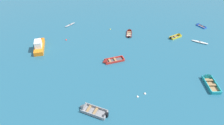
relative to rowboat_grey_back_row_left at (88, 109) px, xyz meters
The scene contains 13 objects.
rowboat_grey_back_row_left is the anchor object (origin of this frame).
rowboat_blue_foreground_center 35.39m from the rowboat_grey_back_row_left, 49.67° to the left, with size 2.29×2.73×0.87m.
rowboat_maroon_center 23.22m from the rowboat_grey_back_row_left, 75.23° to the left, with size 1.25×3.69×0.99m.
kayak_white_near_camera 27.87m from the rowboat_grey_back_row_left, 42.32° to the left, with size 3.32×1.96×0.33m.
rowboat_red_distant_center 11.11m from the rowboat_grey_back_row_left, 79.85° to the left, with size 4.24×2.70×1.24m.
rowboat_yellow_cluster_outer 26.88m from the rowboat_grey_back_row_left, 51.85° to the left, with size 3.16×2.57×0.93m.
motor_launch_orange_back_row_right 19.35m from the rowboat_grey_back_row_left, 129.17° to the left, with size 3.20×6.38×2.32m.
rowboat_turquoise_midfield_left 19.49m from the rowboat_grey_back_row_left, 20.62° to the left, with size 1.81×4.38×1.42m.
kayak_grey_near_right 26.70m from the rowboat_grey_back_row_left, 108.60° to the left, with size 2.27×2.89×0.30m.
mooring_buoy_far_field 19.82m from the rowboat_grey_back_row_left, 112.88° to the left, with size 0.39×0.39×0.39m, color red.
mooring_buoy_near_foreground 7.35m from the rowboat_grey_back_row_left, 22.41° to the left, with size 0.34×0.34×0.34m, color silver.
mooring_buoy_central 23.72m from the rowboat_grey_back_row_left, 86.54° to the left, with size 0.30×0.30×0.30m, color yellow.
mooring_buoy_midfield 8.64m from the rowboat_grey_back_row_left, 23.66° to the left, with size 0.37×0.37×0.37m, color silver.
Camera 1 is at (1.53, -2.49, 20.56)m, focal length 30.03 mm.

